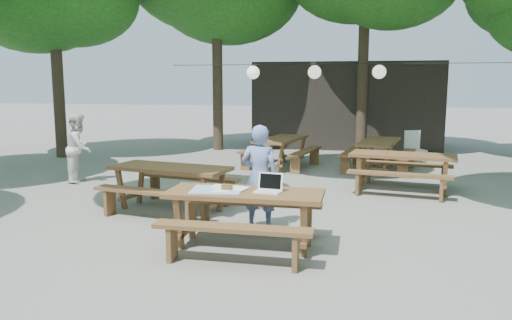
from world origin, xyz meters
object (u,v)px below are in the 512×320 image
object	(u,v)px
picnic_table_nw	(171,188)
second_person	(79,148)
plastic_chair	(415,156)
main_picnic_table	(245,219)
woman	(260,177)

from	to	relation	value
picnic_table_nw	second_person	xyz separation A→B (m)	(-2.86, 1.94, 0.36)
picnic_table_nw	second_person	size ratio (longest dim) A/B	1.45
plastic_chair	main_picnic_table	bearing A→B (deg)	-134.82
picnic_table_nw	plastic_chair	distance (m)	7.25
picnic_table_nw	plastic_chair	world-z (taller)	plastic_chair
picnic_table_nw	plastic_chair	size ratio (longest dim) A/B	2.39
second_person	woman	bearing A→B (deg)	-133.86
picnic_table_nw	plastic_chair	bearing A→B (deg)	62.17
picnic_table_nw	woman	distance (m)	1.85
main_picnic_table	woman	distance (m)	1.00
picnic_table_nw	plastic_chair	xyz separation A→B (m)	(4.49, 5.69, -0.13)
woman	main_picnic_table	bearing A→B (deg)	93.45
main_picnic_table	second_person	world-z (taller)	second_person
main_picnic_table	picnic_table_nw	bearing A→B (deg)	135.50
second_person	plastic_chair	world-z (taller)	second_person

